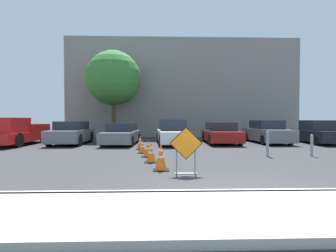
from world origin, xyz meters
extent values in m
plane|color=#333335|center=(0.00, 10.00, 0.00)|extent=(96.00, 96.00, 0.00)
cube|color=#ADAAA3|center=(0.00, -1.05, 0.07)|extent=(30.60, 2.10, 0.14)
cube|color=#ADAAA3|center=(0.00, 0.00, 0.07)|extent=(30.60, 0.20, 0.14)
cube|color=black|center=(-0.93, 2.19, 0.87)|extent=(0.92, 0.03, 0.92)
cube|color=orange|center=(-0.93, 2.18, 0.87)|extent=(0.87, 0.03, 0.87)
cube|color=slate|center=(-0.93, 2.24, 0.01)|extent=(0.64, 0.20, 0.02)
cube|color=slate|center=(-1.19, 2.24, 0.44)|extent=(0.04, 0.04, 0.87)
cube|color=slate|center=(-0.67, 2.24, 0.44)|extent=(0.04, 0.04, 0.87)
cube|color=black|center=(-1.63, 2.78, 0.01)|extent=(0.48, 0.48, 0.03)
cone|color=orange|center=(-1.63, 2.78, 0.43)|extent=(0.36, 0.36, 0.80)
cylinder|color=white|center=(-1.63, 2.78, 0.60)|extent=(0.11, 0.11, 0.07)
cylinder|color=white|center=(-1.63, 2.78, 0.41)|extent=(0.20, 0.20, 0.07)
cube|color=black|center=(-1.97, 4.23, 0.01)|extent=(0.47, 0.47, 0.03)
cone|color=orange|center=(-1.97, 4.23, 0.37)|extent=(0.34, 0.34, 0.69)
cylinder|color=white|center=(-1.97, 4.23, 0.52)|extent=(0.11, 0.11, 0.06)
cylinder|color=white|center=(-1.97, 4.23, 0.36)|extent=(0.19, 0.19, 0.06)
cube|color=black|center=(-2.14, 5.62, 0.01)|extent=(0.54, 0.54, 0.03)
cone|color=orange|center=(-2.14, 5.62, 0.36)|extent=(0.40, 0.40, 0.66)
cylinder|color=white|center=(-2.14, 5.62, 0.51)|extent=(0.12, 0.12, 0.06)
cylinder|color=white|center=(-2.14, 5.62, 0.35)|extent=(0.22, 0.22, 0.06)
cube|color=black|center=(-2.46, 6.83, 0.01)|extent=(0.42, 0.42, 0.03)
cone|color=orange|center=(-2.46, 6.83, 0.32)|extent=(0.31, 0.31, 0.58)
cylinder|color=white|center=(-2.46, 6.83, 0.45)|extent=(0.10, 0.10, 0.05)
cylinder|color=white|center=(-2.46, 6.83, 0.31)|extent=(0.17, 0.17, 0.05)
cube|color=black|center=(-2.66, 8.15, 0.01)|extent=(0.41, 0.41, 0.03)
cone|color=orange|center=(-2.66, 8.15, 0.37)|extent=(0.31, 0.31, 0.67)
cylinder|color=white|center=(-2.66, 8.15, 0.52)|extent=(0.10, 0.10, 0.06)
cylinder|color=white|center=(-2.66, 8.15, 0.35)|extent=(0.17, 0.17, 0.06)
cube|color=red|center=(-10.18, 10.85, 0.50)|extent=(1.94, 5.24, 0.55)
cube|color=red|center=(-10.19, 9.67, 1.20)|extent=(1.76, 2.11, 0.85)
cube|color=red|center=(-10.16, 13.09, 1.00)|extent=(1.79, 0.12, 0.45)
cube|color=red|center=(-9.28, 11.88, 1.00)|extent=(0.13, 2.50, 0.45)
cube|color=red|center=(-11.06, 11.90, 1.00)|extent=(0.13, 2.50, 0.45)
cylinder|color=black|center=(-9.33, 9.27, 0.41)|extent=(0.25, 0.82, 0.81)
cylinder|color=black|center=(-9.30, 12.40, 0.41)|extent=(0.25, 0.82, 0.81)
cylinder|color=black|center=(-11.03, 12.42, 0.41)|extent=(0.25, 0.82, 0.81)
cube|color=slate|center=(-7.08, 11.09, 0.55)|extent=(1.86, 4.06, 0.70)
cube|color=#1E232D|center=(-7.08, 11.19, 1.15)|extent=(1.63, 1.87, 0.51)
cylinder|color=black|center=(-6.23, 9.83, 0.36)|extent=(0.20, 0.72, 0.72)
cylinder|color=black|center=(-7.93, 9.83, 0.36)|extent=(0.20, 0.72, 0.72)
cylinder|color=black|center=(-6.23, 12.34, 0.36)|extent=(0.20, 0.72, 0.72)
cylinder|color=black|center=(-7.94, 12.34, 0.36)|extent=(0.20, 0.72, 0.72)
cube|color=slate|center=(-3.98, 10.91, 0.49)|extent=(2.02, 4.47, 0.62)
cube|color=#1E232D|center=(-3.98, 11.01, 1.05)|extent=(1.68, 2.10, 0.50)
cylinder|color=black|center=(-3.24, 9.50, 0.32)|extent=(0.24, 0.66, 0.65)
cylinder|color=black|center=(-4.88, 9.60, 0.32)|extent=(0.24, 0.66, 0.65)
cylinder|color=black|center=(-3.09, 12.21, 0.32)|extent=(0.24, 0.66, 0.65)
cylinder|color=black|center=(-4.73, 12.31, 0.32)|extent=(0.24, 0.66, 0.65)
cube|color=white|center=(-0.89, 10.95, 0.52)|extent=(1.93, 4.68, 0.67)
cube|color=#1E232D|center=(-0.89, 11.07, 1.19)|extent=(1.60, 2.19, 0.68)
cylinder|color=black|center=(-0.03, 9.57, 0.33)|extent=(0.23, 0.67, 0.67)
cylinder|color=black|center=(-1.60, 9.49, 0.33)|extent=(0.23, 0.67, 0.67)
cylinder|color=black|center=(-0.18, 12.42, 0.33)|extent=(0.23, 0.67, 0.67)
cylinder|color=black|center=(-1.74, 12.34, 0.33)|extent=(0.23, 0.67, 0.67)
cube|color=maroon|center=(2.21, 11.28, 0.51)|extent=(2.02, 4.26, 0.63)
cube|color=#1E232D|center=(2.22, 11.38, 1.09)|extent=(1.72, 1.98, 0.53)
cylinder|color=black|center=(3.05, 9.95, 0.35)|extent=(0.22, 0.71, 0.71)
cylinder|color=black|center=(1.30, 10.00, 0.35)|extent=(0.22, 0.71, 0.71)
cylinder|color=black|center=(3.12, 12.55, 0.35)|extent=(0.22, 0.71, 0.71)
cylinder|color=black|center=(1.38, 12.60, 0.35)|extent=(0.22, 0.71, 0.71)
cube|color=slate|center=(5.31, 11.61, 0.54)|extent=(1.87, 4.47, 0.75)
cube|color=#1E232D|center=(5.31, 11.72, 1.19)|extent=(1.61, 2.07, 0.56)
cylinder|color=black|center=(6.16, 10.25, 0.30)|extent=(0.21, 0.61, 0.60)
cylinder|color=black|center=(4.52, 10.22, 0.30)|extent=(0.21, 0.61, 0.60)
cylinder|color=black|center=(6.10, 13.00, 0.30)|extent=(0.21, 0.61, 0.60)
cylinder|color=black|center=(4.46, 12.97, 0.30)|extent=(0.21, 0.61, 0.60)
cube|color=black|center=(8.41, 11.05, 0.51)|extent=(2.08, 4.19, 0.67)
cube|color=#1E232D|center=(8.42, 11.15, 1.16)|extent=(1.73, 1.97, 0.63)
cylinder|color=black|center=(7.49, 9.84, 0.32)|extent=(0.24, 0.64, 0.63)
cylinder|color=black|center=(9.33, 12.26, 0.32)|extent=(0.24, 0.64, 0.63)
cylinder|color=black|center=(7.65, 12.36, 0.32)|extent=(0.24, 0.64, 0.63)
cylinder|color=gray|center=(2.80, 5.54, 0.50)|extent=(0.11, 0.11, 1.00)
sphere|color=gray|center=(2.80, 5.54, 1.00)|extent=(0.12, 0.12, 0.12)
cylinder|color=gray|center=(4.66, 5.54, 0.43)|extent=(0.11, 0.11, 0.86)
sphere|color=gray|center=(4.66, 5.54, 0.86)|extent=(0.12, 0.12, 0.12)
cube|color=gray|center=(0.39, 19.72, 4.27)|extent=(20.15, 5.00, 8.54)
cylinder|color=#513823|center=(-5.23, 15.35, 1.57)|extent=(0.32, 0.32, 3.15)
sphere|color=#387A33|center=(-5.23, 15.35, 4.73)|extent=(4.20, 4.20, 4.20)
camera|label=1|loc=(-1.67, -5.12, 1.56)|focal=28.00mm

